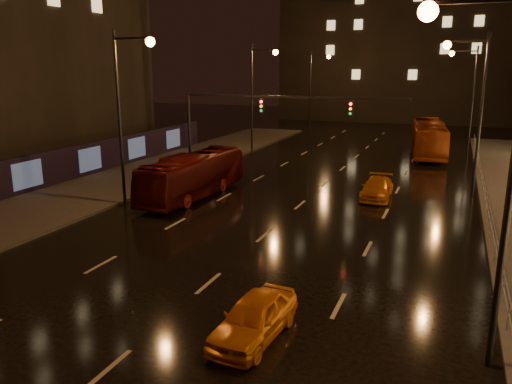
% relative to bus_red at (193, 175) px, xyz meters
% --- Properties ---
extents(ground, '(140.00, 140.00, 0.00)m').
position_rel_bus_red_xyz_m(ground, '(6.86, 4.54, -1.37)').
color(ground, black).
rests_on(ground, ground).
extents(sidewalk_left, '(7.00, 70.00, 0.15)m').
position_rel_bus_red_xyz_m(sidewalk_left, '(-6.64, -0.46, -1.30)').
color(sidewalk_left, '#38332D').
rests_on(sidewalk_left, ground).
extents(hoarding_left, '(0.30, 46.00, 2.50)m').
position_rel_bus_red_xyz_m(hoarding_left, '(-10.34, -3.46, -0.12)').
color(hoarding_left, black).
rests_on(hoarding_left, ground).
extents(traffic_signal, '(15.31, 0.32, 6.20)m').
position_rel_bus_red_xyz_m(traffic_signal, '(1.80, 4.53, 3.36)').
color(traffic_signal, black).
rests_on(traffic_signal, ground).
extents(streetlight_right, '(2.64, 0.50, 10.00)m').
position_rel_bus_red_xyz_m(streetlight_right, '(15.78, -13.46, 5.06)').
color(streetlight_right, black).
rests_on(streetlight_right, ground).
extents(railing_right, '(0.05, 56.00, 1.00)m').
position_rel_bus_red_xyz_m(railing_right, '(17.06, 2.54, -0.48)').
color(railing_right, '#99999E').
rests_on(railing_right, sidewalk_right).
extents(bus_red, '(2.64, 9.93, 2.75)m').
position_rel_bus_red_xyz_m(bus_red, '(0.00, 0.00, 0.00)').
color(bus_red, '#500C0B').
rests_on(bus_red, ground).
extents(bus_curb, '(3.90, 11.76, 3.21)m').
position_rel_bus_red_xyz_m(bus_curb, '(12.86, 21.81, 0.23)').
color(bus_curb, '#95360E').
rests_on(bus_curb, ground).
extents(taxi_near, '(1.87, 3.99, 1.32)m').
position_rel_bus_red_xyz_m(taxi_near, '(9.93, -14.46, -0.71)').
color(taxi_near, orange).
rests_on(taxi_near, ground).
extents(taxi_far, '(1.88, 4.36, 1.25)m').
position_rel_bus_red_xyz_m(taxi_far, '(10.86, 3.92, -0.75)').
color(taxi_far, orange).
rests_on(taxi_far, ground).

